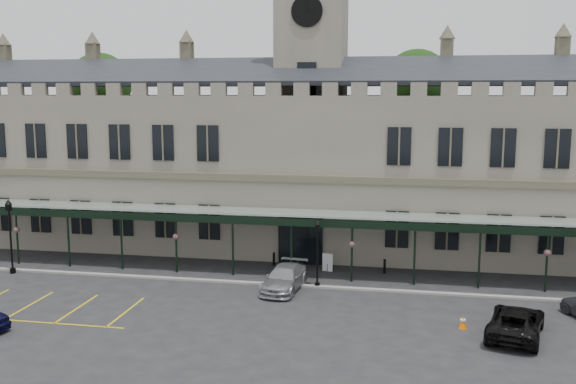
% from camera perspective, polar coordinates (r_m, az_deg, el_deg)
% --- Properties ---
extents(ground, '(140.00, 140.00, 0.00)m').
position_cam_1_polar(ground, '(36.31, -1.76, -10.86)').
color(ground, '#232325').
extents(station_building, '(60.00, 10.36, 17.30)m').
position_cam_1_polar(station_building, '(50.17, 2.07, 2.25)').
color(station_building, slate).
rests_on(station_building, ground).
extents(clock_tower, '(5.60, 5.60, 24.80)m').
position_cam_1_polar(clock_tower, '(49.92, 2.13, 9.86)').
color(clock_tower, slate).
rests_on(clock_tower, ground).
extents(canopy, '(50.00, 4.10, 4.30)m').
position_cam_1_polar(canopy, '(42.65, 0.36, -4.48)').
color(canopy, '#8C9E93').
rests_on(canopy, ground).
extents(kerb, '(60.00, 0.40, 0.12)m').
position_cam_1_polar(kerb, '(41.41, -0.13, -8.25)').
color(kerb, gray).
rests_on(kerb, ground).
extents(parking_markings, '(16.00, 6.00, 0.01)m').
position_cam_1_polar(parking_markings, '(40.27, -22.40, -9.54)').
color(parking_markings, gold).
rests_on(parking_markings, ground).
extents(tree_behind_left, '(6.00, 6.00, 16.00)m').
position_cam_1_polar(tree_behind_left, '(65.33, -16.34, 9.03)').
color(tree_behind_left, '#332314').
rests_on(tree_behind_left, ground).
extents(tree_behind_mid, '(6.00, 6.00, 16.00)m').
position_cam_1_polar(tree_behind_mid, '(58.38, 11.35, 9.26)').
color(tree_behind_mid, '#332314').
rests_on(tree_behind_mid, ground).
extents(lamp_post_left, '(0.48, 0.48, 5.12)m').
position_cam_1_polar(lamp_post_left, '(47.37, -23.47, -3.09)').
color(lamp_post_left, black).
rests_on(lamp_post_left, ground).
extents(lamp_post_mid, '(0.41, 0.41, 4.35)m').
position_cam_1_polar(lamp_post_mid, '(40.52, 2.64, -4.95)').
color(lamp_post_mid, black).
rests_on(lamp_post_mid, ground).
extents(traffic_cone, '(0.45, 0.45, 0.72)m').
position_cam_1_polar(traffic_cone, '(35.43, 15.28, -11.09)').
color(traffic_cone, orange).
rests_on(traffic_cone, ground).
extents(sign_board, '(0.73, 0.20, 1.26)m').
position_cam_1_polar(sign_board, '(44.57, 3.53, -6.28)').
color(sign_board, black).
rests_on(sign_board, ground).
extents(bollard_left, '(0.17, 0.17, 0.95)m').
position_cam_1_polar(bollard_left, '(45.94, -1.27, -5.98)').
color(bollard_left, black).
rests_on(bollard_left, ground).
extents(bollard_right, '(0.17, 0.17, 0.98)m').
position_cam_1_polar(bollard_right, '(44.54, 8.58, -6.54)').
color(bollard_right, black).
rests_on(bollard_right, ground).
extents(car_taxi, '(2.56, 5.27, 1.48)m').
position_cam_1_polar(car_taxi, '(40.44, -0.31, -7.67)').
color(car_taxi, gray).
rests_on(car_taxi, ground).
extents(car_van, '(3.77, 5.86, 1.50)m').
position_cam_1_polar(car_van, '(35.05, 19.59, -10.83)').
color(car_van, black).
rests_on(car_van, ground).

